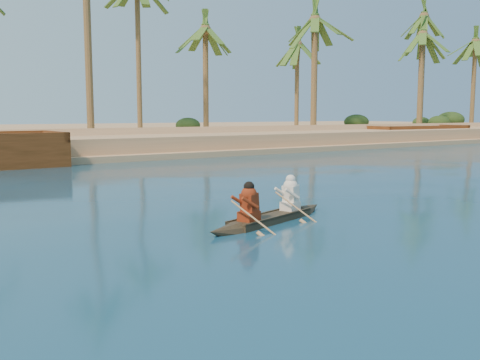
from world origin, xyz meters
TOP-DOWN VIEW (x-y plane):
  - ground at (0.00, 0.00)m, footprint 160.00×160.00m
  - palm_grove at (0.00, 35.00)m, footprint 110.00×14.00m
  - shrub_cluster at (0.00, 31.50)m, footprint 100.00×6.00m
  - canoe at (-0.48, 4.01)m, footprint 4.62×1.96m
  - barge_right at (35.23, 27.00)m, footprint 11.57×4.40m

SIDE VIEW (x-z plane):
  - ground at x=0.00m, z-range 0.00..0.00m
  - canoe at x=-0.48m, z-range -0.39..0.89m
  - barge_right at x=35.23m, z-range -0.28..1.61m
  - shrub_cluster at x=0.00m, z-range 0.00..2.40m
  - palm_grove at x=0.00m, z-range 0.00..16.00m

